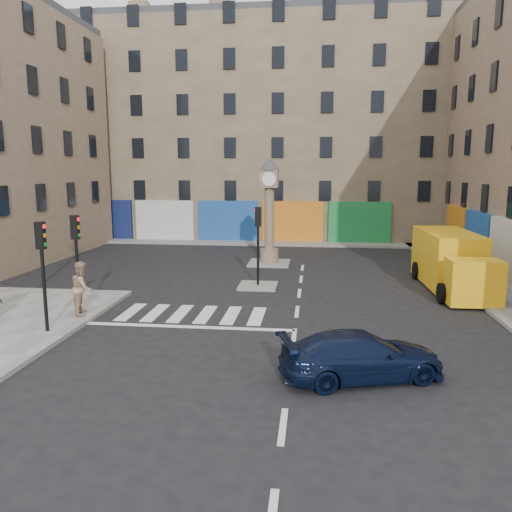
% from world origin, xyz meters
% --- Properties ---
extents(ground, '(120.00, 120.00, 0.00)m').
position_xyz_m(ground, '(0.00, 0.00, 0.00)').
color(ground, black).
rests_on(ground, ground).
extents(sidewalk_right, '(2.60, 30.00, 0.15)m').
position_xyz_m(sidewalk_right, '(8.70, 10.00, 0.07)').
color(sidewalk_right, gray).
rests_on(sidewalk_right, ground).
extents(sidewalk_far, '(32.00, 2.40, 0.15)m').
position_xyz_m(sidewalk_far, '(-4.00, 22.20, 0.07)').
color(sidewalk_far, gray).
rests_on(sidewalk_far, ground).
extents(island_near, '(1.80, 1.80, 0.12)m').
position_xyz_m(island_near, '(-2.00, 8.00, 0.06)').
color(island_near, gray).
rests_on(island_near, ground).
extents(island_far, '(2.40, 2.40, 0.12)m').
position_xyz_m(island_far, '(-2.00, 14.00, 0.06)').
color(island_far, gray).
rests_on(island_far, ground).
extents(building_far, '(32.00, 10.00, 17.00)m').
position_xyz_m(building_far, '(-4.00, 28.00, 8.50)').
color(building_far, '#817356').
rests_on(building_far, ground).
extents(traffic_light_left_near, '(0.28, 0.22, 3.70)m').
position_xyz_m(traffic_light_left_near, '(-8.30, 0.20, 2.62)').
color(traffic_light_left_near, black).
rests_on(traffic_light_left_near, sidewalk_left).
extents(traffic_light_left_far, '(0.28, 0.22, 3.70)m').
position_xyz_m(traffic_light_left_far, '(-8.30, 2.60, 2.62)').
color(traffic_light_left_far, black).
rests_on(traffic_light_left_far, sidewalk_left).
extents(traffic_light_island, '(0.28, 0.22, 3.70)m').
position_xyz_m(traffic_light_island, '(-2.00, 8.00, 2.59)').
color(traffic_light_island, black).
rests_on(traffic_light_island, island_near).
extents(clock_pillar, '(1.20, 1.20, 6.10)m').
position_xyz_m(clock_pillar, '(-2.00, 14.00, 3.55)').
color(clock_pillar, '#8D745C').
rests_on(clock_pillar, island_far).
extents(navy_sedan, '(4.73, 3.04, 1.27)m').
position_xyz_m(navy_sedan, '(1.91, -2.21, 0.64)').
color(navy_sedan, black).
rests_on(navy_sedan, ground).
extents(yellow_van, '(2.58, 7.26, 2.62)m').
position_xyz_m(yellow_van, '(7.00, 8.72, 1.30)').
color(yellow_van, yellow).
rests_on(yellow_van, ground).
extents(pedestrian_tan, '(1.04, 1.17, 2.01)m').
position_xyz_m(pedestrian_tan, '(-8.00, 2.29, 1.16)').
color(pedestrian_tan, tan).
rests_on(pedestrian_tan, sidewalk_left).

